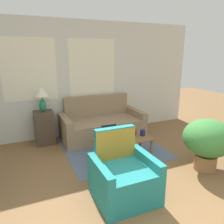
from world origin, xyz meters
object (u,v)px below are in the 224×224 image
(armchair, at_px, (123,177))
(table_lamp, at_px, (42,95))
(couch, at_px, (102,125))
(snack_bowl, at_px, (128,138))
(cup_white, at_px, (121,133))
(cup_yellow, at_px, (134,133))
(potted_plant, at_px, (208,140))
(coffee_table, at_px, (123,141))
(cup_navy, at_px, (143,133))
(laptop, at_px, (112,137))

(armchair, relative_size, table_lamp, 1.71)
(armchair, distance_m, table_lamp, 2.54)
(couch, bearing_deg, snack_bowl, -88.42)
(table_lamp, height_order, cup_white, table_lamp)
(couch, distance_m, cup_white, 1.03)
(cup_yellow, bearing_deg, couch, 103.32)
(couch, bearing_deg, armchair, -103.81)
(potted_plant, bearing_deg, couch, 116.93)
(cup_yellow, bearing_deg, snack_bowl, -143.44)
(couch, distance_m, coffee_table, 1.17)
(cup_yellow, height_order, snack_bowl, cup_yellow)
(coffee_table, distance_m, potted_plant, 1.42)
(cup_navy, bearing_deg, cup_yellow, 141.43)
(coffee_table, distance_m, cup_yellow, 0.31)
(table_lamp, bearing_deg, snack_bowl, -47.13)
(armchair, relative_size, potted_plant, 1.04)
(coffee_table, distance_m, snack_bowl, 0.11)
(table_lamp, relative_size, coffee_table, 0.50)
(couch, distance_m, table_lamp, 1.48)
(table_lamp, relative_size, snack_bowl, 3.24)
(armchair, bearing_deg, laptop, 74.63)
(couch, distance_m, laptop, 1.18)
(table_lamp, height_order, cup_yellow, table_lamp)
(coffee_table, relative_size, snack_bowl, 6.51)
(couch, xyz_separation_m, table_lamp, (-1.25, 0.16, 0.78))
(armchair, bearing_deg, potted_plant, 2.90)
(armchair, xyz_separation_m, cup_yellow, (0.78, 1.08, 0.14))
(table_lamp, bearing_deg, laptop, -52.50)
(armchair, relative_size, laptop, 2.90)
(cup_yellow, bearing_deg, cup_white, 169.11)
(coffee_table, bearing_deg, cup_yellow, 20.12)
(coffee_table, xyz_separation_m, cup_white, (0.02, 0.15, 0.10))
(coffee_table, height_order, cup_white, cup_white)
(table_lamp, bearing_deg, potted_plant, -44.05)
(cup_navy, height_order, cup_white, cup_navy)
(armchair, bearing_deg, cup_navy, 47.41)
(armchair, bearing_deg, snack_bowl, 58.67)
(coffee_table, xyz_separation_m, cup_navy, (0.40, 0.00, 0.10))
(cup_navy, xyz_separation_m, cup_white, (-0.38, 0.15, -0.00))
(snack_bowl, bearing_deg, cup_yellow, 36.56)
(coffee_table, relative_size, laptop, 3.40)
(table_lamp, distance_m, snack_bowl, 1.99)
(potted_plant, bearing_deg, cup_yellow, 128.49)
(coffee_table, height_order, cup_yellow, cup_yellow)
(armchair, xyz_separation_m, coffee_table, (0.50, 0.98, 0.06))
(table_lamp, bearing_deg, cup_yellow, -39.11)
(laptop, xyz_separation_m, cup_white, (0.25, 0.13, -0.00))
(cup_white, bearing_deg, table_lamp, 136.74)
(couch, height_order, snack_bowl, couch)
(couch, distance_m, cup_navy, 1.23)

